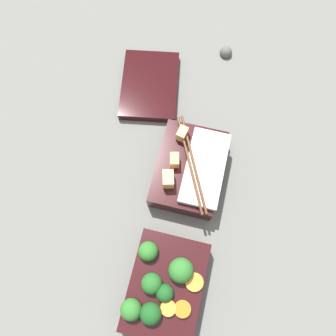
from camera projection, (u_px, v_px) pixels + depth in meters
The scene contains 5 objects.
ground_plane at pixel (177, 221), 0.63m from camera, with size 3.00×3.00×0.00m, color slate.
bento_tray_vegetable at pixel (164, 286), 0.56m from camera, with size 0.17×0.13×0.08m.
bento_tray_rice at pixel (191, 169), 0.63m from camera, with size 0.18×0.12×0.08m.
bento_lid at pixel (150, 85), 0.72m from camera, with size 0.17×0.12×0.02m, color black.
pebble_1 at pixel (226, 52), 0.75m from camera, with size 0.03×0.03×0.03m, color #595651.
Camera 1 is at (-0.11, -0.01, 0.63)m, focal length 35.00 mm.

